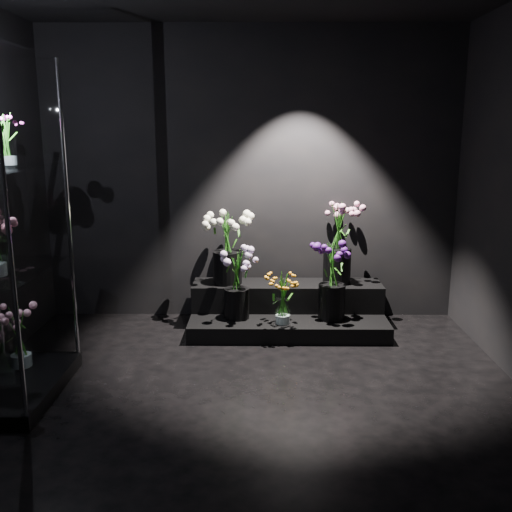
{
  "coord_description": "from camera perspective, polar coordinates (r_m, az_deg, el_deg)",
  "views": [
    {
      "loc": [
        0.1,
        -3.54,
        1.86
      ],
      "look_at": [
        0.06,
        1.2,
        0.79
      ],
      "focal_mm": 40.0,
      "sensor_mm": 36.0,
      "label": 1
    }
  ],
  "objects": [
    {
      "name": "bouquet_purple",
      "position": [
        5.18,
        7.64,
        -2.11
      ],
      "size": [
        0.43,
        0.43,
        0.71
      ],
      "rotation": [
        0.0,
        0.0,
        -0.42
      ],
      "color": "black",
      "rests_on": "display_riser"
    },
    {
      "name": "wall_front",
      "position": [
        1.61,
        -3.16,
        -3.84
      ],
      "size": [
        4.0,
        0.0,
        4.0
      ],
      "primitive_type": "plane",
      "rotation": [
        -1.57,
        0.0,
        0.0
      ],
      "color": "black",
      "rests_on": "floor"
    },
    {
      "name": "wall_back",
      "position": [
        5.56,
        -0.5,
        7.97
      ],
      "size": [
        4.0,
        0.0,
        4.0
      ],
      "primitive_type": "plane",
      "rotation": [
        1.57,
        0.0,
        0.0
      ],
      "color": "black",
      "rests_on": "floor"
    },
    {
      "name": "bouquet_cream_roses",
      "position": [
        5.38,
        -2.9,
        1.31
      ],
      "size": [
        0.48,
        0.48,
        0.68
      ],
      "rotation": [
        0.0,
        0.0,
        0.16
      ],
      "color": "black",
      "rests_on": "display_riser"
    },
    {
      "name": "bouquet_pink_roses",
      "position": [
        5.44,
        8.18,
        1.79
      ],
      "size": [
        0.48,
        0.48,
        0.78
      ],
      "rotation": [
        0.0,
        0.0,
        -0.35
      ],
      "color": "black",
      "rests_on": "display_riser"
    },
    {
      "name": "bouquet_case_base_pink",
      "position": [
        4.61,
        -22.62,
        -7.24
      ],
      "size": [
        0.41,
        0.41,
        0.48
      ],
      "rotation": [
        0.0,
        0.0,
        0.34
      ],
      "color": "white",
      "rests_on": "display_case"
    },
    {
      "name": "bouquet_lilac",
      "position": [
        5.16,
        -1.96,
        -2.27
      ],
      "size": [
        0.45,
        0.45,
        0.64
      ],
      "rotation": [
        0.0,
        0.0,
        -0.23
      ],
      "color": "black",
      "rests_on": "display_riser"
    },
    {
      "name": "bouquet_orange_bells",
      "position": [
        5.05,
        2.7,
        -4.15
      ],
      "size": [
        0.3,
        0.3,
        0.47
      ],
      "rotation": [
        0.0,
        0.0,
        0.08
      ],
      "color": "white",
      "rests_on": "display_riser"
    },
    {
      "name": "bouquet_case_magenta",
      "position": [
        4.28,
        -23.69,
        10.76
      ],
      "size": [
        0.27,
        0.27,
        0.35
      ],
      "rotation": [
        0.0,
        0.0,
        -0.19
      ],
      "color": "white",
      "rests_on": "display_case"
    },
    {
      "name": "display_riser",
      "position": [
        5.45,
        3.15,
        -5.4
      ],
      "size": [
        1.81,
        0.8,
        0.4
      ],
      "color": "black",
      "rests_on": "floor"
    },
    {
      "name": "floor",
      "position": [
        3.99,
        -1.01,
        -15.01
      ],
      "size": [
        4.0,
        4.0,
        0.0
      ],
      "primitive_type": "plane",
      "color": "black",
      "rests_on": "ground"
    }
  ]
}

